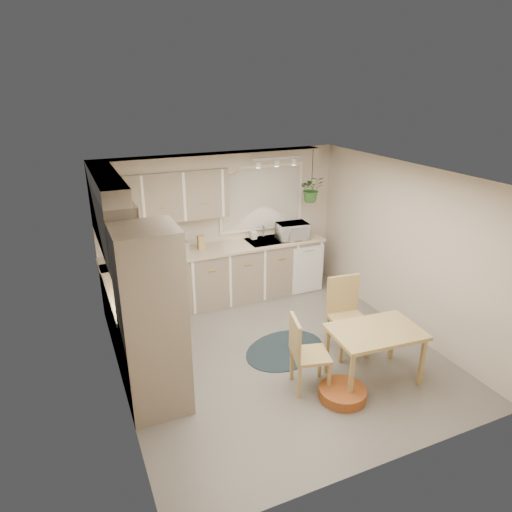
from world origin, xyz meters
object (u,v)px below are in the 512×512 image
(braided_rug, at_px, (285,350))
(chair_back, at_px, (349,318))
(chair_left, at_px, (311,353))
(pet_bed, at_px, (342,393))
(microwave, at_px, (292,229))
(dining_table, at_px, (374,354))

(braided_rug, bearing_deg, chair_back, -25.84)
(chair_left, xyz_separation_m, pet_bed, (0.24, -0.34, -0.40))
(chair_back, distance_m, microwave, 2.12)
(pet_bed, bearing_deg, chair_left, 125.18)
(dining_table, height_order, chair_left, chair_left)
(dining_table, relative_size, chair_back, 1.04)
(chair_back, bearing_deg, chair_left, 34.64)
(chair_back, relative_size, microwave, 2.04)
(braided_rug, bearing_deg, dining_table, -54.60)
(dining_table, bearing_deg, chair_back, 84.92)
(dining_table, distance_m, chair_back, 0.64)
(braided_rug, bearing_deg, pet_bed, -82.55)
(chair_back, bearing_deg, braided_rug, -19.43)
(chair_left, bearing_deg, chair_back, 132.25)
(chair_left, bearing_deg, dining_table, 92.21)
(chair_back, height_order, pet_bed, chair_back)
(chair_left, relative_size, microwave, 1.83)
(dining_table, relative_size, pet_bed, 1.94)
(chair_left, height_order, microwave, microwave)
(dining_table, height_order, braided_rug, dining_table)
(chair_back, bearing_deg, dining_table, 91.33)
(braided_rug, distance_m, pet_bed, 1.16)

